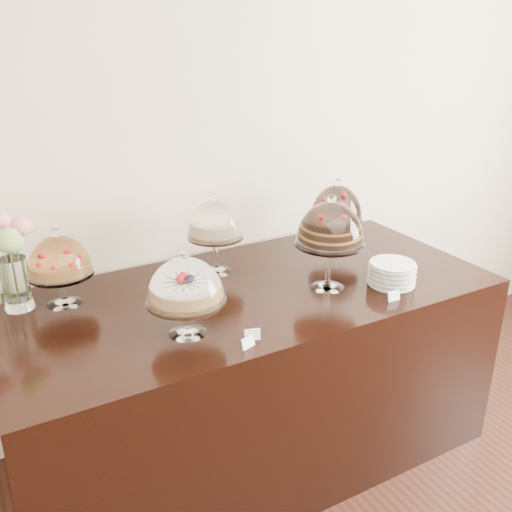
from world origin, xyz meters
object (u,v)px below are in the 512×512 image
cake_stand_choco_layer (330,227)px  flower_vase (6,257)px  cake_stand_cheesecake (215,223)px  display_counter (251,375)px  cake_stand_sugar_sponge (185,285)px  plate_stack (392,274)px  cake_stand_dark_choco (337,206)px  cake_stand_fruit_tart (59,259)px

cake_stand_choco_layer → flower_vase: 1.34m
cake_stand_cheesecake → flower_vase: (-0.90, 0.06, -0.01)m
display_counter → cake_stand_sugar_sponge: size_ratio=6.43×
flower_vase → plate_stack: size_ratio=1.90×
cake_stand_dark_choco → flower_vase: bearing=176.4°
cake_stand_sugar_sponge → flower_vase: flower_vase is taller
cake_stand_choco_layer → cake_stand_fruit_tart: 1.15m
display_counter → cake_stand_cheesecake: 0.74m
cake_stand_dark_choco → flower_vase: size_ratio=0.96×
display_counter → cake_stand_sugar_sponge: (-0.40, -0.22, 0.66)m
cake_stand_cheesecake → plate_stack: size_ratio=1.89×
flower_vase → cake_stand_cheesecake: bearing=-3.8°
cake_stand_sugar_sponge → flower_vase: 0.77m
display_counter → cake_stand_sugar_sponge: 0.80m
cake_stand_dark_choco → cake_stand_cheesecake: bearing=176.7°
cake_stand_fruit_tart → cake_stand_cheesecake: bearing=-0.9°
cake_stand_choco_layer → cake_stand_cheesecake: cake_stand_choco_layer is taller
cake_stand_fruit_tart → flower_vase: (-0.19, 0.05, 0.03)m
cake_stand_fruit_tart → display_counter: bearing=-19.7°
display_counter → cake_stand_choco_layer: bearing=-24.8°
display_counter → cake_stand_cheesecake: (-0.05, 0.26, 0.70)m
display_counter → cake_stand_fruit_tart: size_ratio=6.49×
cake_stand_choco_layer → cake_stand_cheesecake: bearing=131.7°
cake_stand_cheesecake → cake_stand_fruit_tart: size_ratio=1.15×
display_counter → cake_stand_fruit_tart: cake_stand_fruit_tart is taller
cake_stand_choco_layer → flower_vase: bearing=159.8°
plate_stack → display_counter: bearing=155.7°
cake_stand_fruit_tart → cake_stand_sugar_sponge: bearing=-53.8°
cake_stand_sugar_sponge → flower_vase: (-0.55, 0.54, 0.03)m
display_counter → plate_stack: plate_stack is taller
display_counter → cake_stand_choco_layer: cake_stand_choco_layer is taller
plate_stack → cake_stand_dark_choco: bearing=85.4°
display_counter → cake_stand_cheesecake: size_ratio=5.64×
cake_stand_sugar_sponge → cake_stand_cheesecake: cake_stand_cheesecake is taller
cake_stand_choco_layer → cake_stand_sugar_sponge: bearing=-174.1°
display_counter → flower_vase: size_ratio=5.61×
cake_stand_choco_layer → cake_stand_fruit_tart: (-1.07, 0.42, -0.08)m
cake_stand_choco_layer → plate_stack: cake_stand_choco_layer is taller
cake_stand_fruit_tart → plate_stack: bearing=-21.7°
cake_stand_cheesecake → cake_stand_dark_choco: cake_stand_cheesecake is taller
cake_stand_dark_choco → cake_stand_sugar_sponge: bearing=-156.7°
cake_stand_sugar_sponge → cake_stand_fruit_tart: 0.61m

